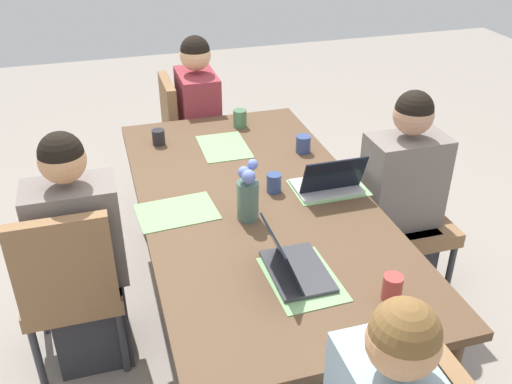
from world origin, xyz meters
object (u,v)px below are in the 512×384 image
Objects in this scene: dining_table at (256,213)px; flower_vase at (248,194)px; laptop_far_right_near at (329,183)px; chair_far_right_near at (402,205)px; person_far_right_near at (399,209)px; coffee_mug_near_right at (392,288)px; person_head_left_left_far at (200,133)px; coffee_mug_far_left at (240,118)px; chair_head_left_left_far at (187,134)px; coffee_mug_near_left at (303,144)px; laptop_head_right_left_mid at (293,265)px; coffee_mug_centre_right at (159,137)px; chair_near_left_near at (70,282)px; person_near_left_near at (82,265)px; coffee_mug_centre_left at (274,183)px.

flower_vase reaches higher than dining_table.
chair_far_right_near is at bearing 103.30° from laptop_far_right_near.
dining_table is 1.80× the size of person_far_right_near.
coffee_mug_near_right is at bearing -6.15° from laptop_far_right_near.
dining_table is at bearing -160.99° from coffee_mug_near_right.
coffee_mug_far_left is at bearing 21.18° from person_head_left_left_far.
chair_head_left_left_far is 1.10m from coffee_mug_near_left.
coffee_mug_near_left is (-1.01, 0.42, 0.00)m from laptop_head_right_left_mid.
person_head_left_left_far is 0.70m from coffee_mug_centre_right.
chair_head_left_left_far is 1.62m from person_far_right_near.
chair_far_right_near is at bearing 95.44° from chair_near_left_near.
chair_far_right_near reaches higher than dining_table.
laptop_far_right_near is at bearing 16.08° from person_head_left_left_far.
person_far_right_near is 1.10m from coffee_mug_far_left.
person_near_left_near reaches higher than dining_table.
chair_head_left_left_far reaches higher than coffee_mug_near_left.
person_near_left_near is at bearing -71.36° from coffee_mug_near_left.
coffee_mug_far_left is at bearing 131.49° from chair_near_left_near.
person_far_right_near is (-0.09, 1.71, 0.03)m from chair_near_left_near.
coffee_mug_near_right is at bearing 7.88° from person_head_left_left_far.
person_far_right_near reaches higher than coffee_mug_near_right.
coffee_mug_near_right is (1.25, -0.12, 0.00)m from coffee_mug_near_left.
chair_far_right_near is 1.05m from flower_vase.
person_near_left_near and person_far_right_near have the same top height.
flower_vase is at bearing 17.08° from coffee_mug_centre_right.
laptop_head_right_left_mid is (0.61, -0.83, 0.26)m from person_far_right_near.
flower_vase is at bearing -75.46° from chair_far_right_near.
person_head_left_left_far is at bearing 177.54° from flower_vase.
chair_far_right_near is (1.21, 0.89, -0.03)m from person_head_left_left_far.
person_head_left_left_far is 11.57× the size of coffee_mug_near_right.
coffee_mug_near_left is (0.88, 0.42, 0.26)m from person_head_left_left_far.
person_near_left_near reaches higher than chair_far_right_near.
person_far_right_near reaches higher than coffee_mug_near_left.
coffee_mug_centre_right is 0.52m from coffee_mug_far_left.
person_near_left_near reaches higher than chair_near_left_near.
person_near_left_near is at bearing -101.45° from flower_vase.
coffee_mug_centre_left is (-0.03, -0.70, 0.26)m from person_far_right_near.
person_near_left_near is at bearing -91.32° from dining_table.
coffee_mug_far_left is (-0.86, 0.99, 0.27)m from person_near_left_near.
flower_vase is at bearing -2.46° from person_head_left_left_far.
dining_table is 0.85m from coffee_mug_centre_right.
coffee_mug_centre_right is at bearing -117.93° from chair_far_right_near.
dining_table is 1.80× the size of person_near_left_near.
coffee_mug_centre_right reaches higher than dining_table.
person_near_left_near reaches higher than laptop_head_right_left_mid.
coffee_mug_centre_left is (-0.07, -0.26, 0.00)m from laptop_far_right_near.
flower_vase is 3.25× the size of coffee_mug_centre_right.
chair_near_left_near and chair_head_left_left_far have the same top height.
dining_table is at bearing 178.24° from laptop_head_right_left_mid.
person_head_left_left_far is 13.69× the size of coffee_mug_centre_right.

